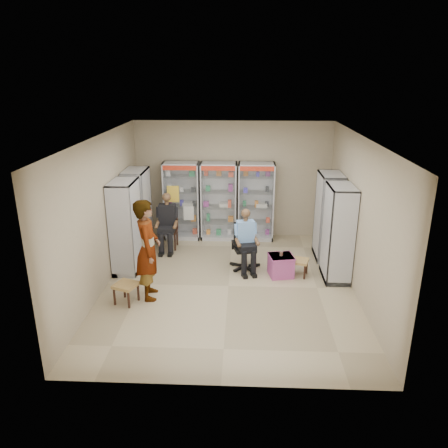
{
  "coord_description": "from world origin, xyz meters",
  "views": [
    {
      "loc": [
        0.27,
        -7.99,
        4.13
      ],
      "look_at": [
        -0.12,
        0.7,
        1.1
      ],
      "focal_mm": 35.0,
      "sensor_mm": 36.0,
      "label": 1
    }
  ],
  "objects_px": {
    "woven_stool_b": "(126,293)",
    "seated_shopkeeper": "(245,241)",
    "cabinet_right_far": "(328,217)",
    "cabinet_left_near": "(126,227)",
    "cabinet_left_far": "(138,211)",
    "cabinet_back_right": "(256,202)",
    "office_chair": "(245,246)",
    "standing_man": "(148,250)",
    "cabinet_back_left": "(182,201)",
    "cabinet_right_near": "(338,233)",
    "woven_stool_a": "(299,267)",
    "wooden_chair": "(168,230)",
    "cabinet_back_mid": "(219,201)",
    "pink_trunk": "(281,266)"
  },
  "relations": [
    {
      "from": "cabinet_back_left",
      "to": "cabinet_right_near",
      "type": "height_order",
      "value": "same"
    },
    {
      "from": "cabinet_left_far",
      "to": "seated_shopkeeper",
      "type": "xyz_separation_m",
      "value": [
        2.56,
        -0.95,
        -0.35
      ]
    },
    {
      "from": "woven_stool_a",
      "to": "woven_stool_b",
      "type": "bearing_deg",
      "value": -158.63
    },
    {
      "from": "cabinet_right_near",
      "to": "seated_shopkeeper",
      "type": "relative_size",
      "value": 1.53
    },
    {
      "from": "pink_trunk",
      "to": "cabinet_back_mid",
      "type": "bearing_deg",
      "value": 123.45
    },
    {
      "from": "office_chair",
      "to": "pink_trunk",
      "type": "height_order",
      "value": "office_chair"
    },
    {
      "from": "cabinet_left_near",
      "to": "office_chair",
      "type": "bearing_deg",
      "value": 94.46
    },
    {
      "from": "cabinet_right_far",
      "to": "cabinet_left_near",
      "type": "bearing_deg",
      "value": 101.41
    },
    {
      "from": "cabinet_left_far",
      "to": "woven_stool_a",
      "type": "distance_m",
      "value": 4.0
    },
    {
      "from": "cabinet_back_mid",
      "to": "standing_man",
      "type": "relative_size",
      "value": 1.02
    },
    {
      "from": "cabinet_left_far",
      "to": "woven_stool_a",
      "type": "relative_size",
      "value": 5.5
    },
    {
      "from": "cabinet_back_mid",
      "to": "wooden_chair",
      "type": "bearing_deg",
      "value": -148.69
    },
    {
      "from": "cabinet_right_far",
      "to": "pink_trunk",
      "type": "relative_size",
      "value": 4.16
    },
    {
      "from": "standing_man",
      "to": "cabinet_back_mid",
      "type": "bearing_deg",
      "value": -29.26
    },
    {
      "from": "woven_stool_b",
      "to": "cabinet_back_right",
      "type": "bearing_deg",
      "value": 54.36
    },
    {
      "from": "woven_stool_a",
      "to": "woven_stool_b",
      "type": "height_order",
      "value": "woven_stool_b"
    },
    {
      "from": "cabinet_back_right",
      "to": "cabinet_right_far",
      "type": "relative_size",
      "value": 1.0
    },
    {
      "from": "cabinet_back_right",
      "to": "seated_shopkeeper",
      "type": "xyz_separation_m",
      "value": [
        -0.27,
        -1.88,
        -0.35
      ]
    },
    {
      "from": "standing_man",
      "to": "seated_shopkeeper",
      "type": "bearing_deg",
      "value": -63.37
    },
    {
      "from": "cabinet_right_far",
      "to": "wooden_chair",
      "type": "distance_m",
      "value": 3.84
    },
    {
      "from": "cabinet_left_near",
      "to": "cabinet_right_far",
      "type": "bearing_deg",
      "value": 101.41
    },
    {
      "from": "cabinet_right_far",
      "to": "cabinet_left_near",
      "type": "height_order",
      "value": "same"
    },
    {
      "from": "cabinet_left_near",
      "to": "wooden_chair",
      "type": "bearing_deg",
      "value": 152.39
    },
    {
      "from": "cabinet_back_right",
      "to": "cabinet_left_near",
      "type": "bearing_deg",
      "value": -144.35
    },
    {
      "from": "woven_stool_b",
      "to": "seated_shopkeeper",
      "type": "bearing_deg",
      "value": 35.81
    },
    {
      "from": "woven_stool_a",
      "to": "standing_man",
      "type": "height_order",
      "value": "standing_man"
    },
    {
      "from": "cabinet_back_right",
      "to": "pink_trunk",
      "type": "distance_m",
      "value": 2.37
    },
    {
      "from": "woven_stool_b",
      "to": "standing_man",
      "type": "bearing_deg",
      "value": 34.05
    },
    {
      "from": "seated_shopkeeper",
      "to": "woven_stool_a",
      "type": "xyz_separation_m",
      "value": [
        1.16,
        -0.28,
        -0.47
      ]
    },
    {
      "from": "cabinet_back_mid",
      "to": "cabinet_right_far",
      "type": "bearing_deg",
      "value": -23.65
    },
    {
      "from": "office_chair",
      "to": "woven_stool_b",
      "type": "relative_size",
      "value": 2.6
    },
    {
      "from": "pink_trunk",
      "to": "cabinet_left_far",
      "type": "bearing_deg",
      "value": 159.26
    },
    {
      "from": "cabinet_back_left",
      "to": "cabinet_left_near",
      "type": "distance_m",
      "value": 2.23
    },
    {
      "from": "office_chair",
      "to": "woven_stool_b",
      "type": "height_order",
      "value": "office_chair"
    },
    {
      "from": "cabinet_back_left",
      "to": "cabinet_right_near",
      "type": "bearing_deg",
      "value": -32.28
    },
    {
      "from": "wooden_chair",
      "to": "office_chair",
      "type": "height_order",
      "value": "office_chair"
    },
    {
      "from": "woven_stool_b",
      "to": "standing_man",
      "type": "xyz_separation_m",
      "value": [
        0.4,
        0.27,
        0.78
      ]
    },
    {
      "from": "cabinet_left_near",
      "to": "seated_shopkeeper",
      "type": "distance_m",
      "value": 2.58
    },
    {
      "from": "cabinet_back_left",
      "to": "wooden_chair",
      "type": "bearing_deg",
      "value": -108.9
    },
    {
      "from": "cabinet_back_left",
      "to": "office_chair",
      "type": "bearing_deg",
      "value": -48.38
    },
    {
      "from": "pink_trunk",
      "to": "woven_stool_a",
      "type": "distance_m",
      "value": 0.39
    },
    {
      "from": "cabinet_back_left",
      "to": "standing_man",
      "type": "bearing_deg",
      "value": -93.62
    },
    {
      "from": "cabinet_left_far",
      "to": "cabinet_right_far",
      "type": "bearing_deg",
      "value": 87.43
    },
    {
      "from": "cabinet_back_left",
      "to": "cabinet_back_right",
      "type": "relative_size",
      "value": 1.0
    },
    {
      "from": "cabinet_back_mid",
      "to": "woven_stool_a",
      "type": "distance_m",
      "value": 2.95
    },
    {
      "from": "cabinet_left_far",
      "to": "pink_trunk",
      "type": "height_order",
      "value": "cabinet_left_far"
    },
    {
      "from": "cabinet_right_near",
      "to": "seated_shopkeeper",
      "type": "bearing_deg",
      "value": 79.6
    },
    {
      "from": "cabinet_back_right",
      "to": "pink_trunk",
      "type": "xyz_separation_m",
      "value": [
        0.5,
        -2.19,
        -0.77
      ]
    },
    {
      "from": "cabinet_left_near",
      "to": "cabinet_back_right",
      "type": "bearing_deg",
      "value": 125.65
    },
    {
      "from": "office_chair",
      "to": "standing_man",
      "type": "distance_m",
      "value": 2.34
    }
  ]
}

